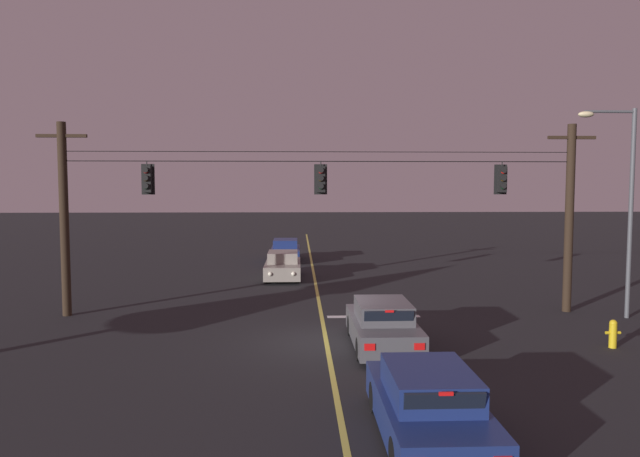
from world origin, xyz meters
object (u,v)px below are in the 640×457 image
traffic_light_left_inner (321,179)px  car_oncoming_lead (283,266)px  car_oncoming_trailing (285,251)px  car_waiting_near_lane (382,325)px  fire_hydrant (613,333)px  car_waiting_second_near (428,406)px  traffic_light_leftmost (147,179)px  street_lamp_corner (623,192)px  traffic_light_centre (502,179)px

traffic_light_left_inner → car_oncoming_lead: (-1.63, 8.32, -4.37)m
car_oncoming_lead → car_oncoming_trailing: size_ratio=1.00×
car_waiting_near_lane → fire_hydrant: 6.79m
car_oncoming_trailing → fire_hydrant: bearing=-63.6°
car_oncoming_lead → car_oncoming_trailing: 7.00m
car_waiting_second_near → car_oncoming_lead: bearing=99.5°
traffic_light_leftmost → street_lamp_corner: bearing=-3.8°
traffic_light_left_inner → traffic_light_centre: 6.77m
car_oncoming_trailing → street_lamp_corner: bearing=-53.1°
car_oncoming_lead → street_lamp_corner: bearing=-37.5°
traffic_light_centre → car_waiting_second_near: (-5.20, -10.83, -4.37)m
traffic_light_leftmost → car_waiting_second_near: size_ratio=0.28×
car_oncoming_trailing → fire_hydrant: car_oncoming_trailing is taller
car_oncoming_lead → street_lamp_corner: size_ratio=0.59×
car_waiting_second_near → fire_hydrant: 9.04m
street_lamp_corner → fire_hydrant: (-2.31, -3.78, -4.10)m
street_lamp_corner → fire_hydrant: 6.04m
traffic_light_centre → fire_hydrant: (1.65, -4.92, -4.58)m
car_oncoming_trailing → fire_hydrant: size_ratio=5.26×
car_oncoming_trailing → car_waiting_second_near: 26.35m
traffic_light_leftmost → car_oncoming_lead: (4.72, 8.32, -4.37)m
traffic_light_centre → car_waiting_near_lane: traffic_light_centre is taller
car_waiting_near_lane → car_waiting_second_near: size_ratio=1.00×
traffic_light_centre → car_oncoming_trailing: 18.02m
traffic_light_leftmost → traffic_light_centre: 13.11m
traffic_light_left_inner → street_lamp_corner: 10.80m
traffic_light_centre → car_waiting_near_lane: bearing=-138.2°
traffic_light_centre → car_oncoming_trailing: (-8.41, 15.33, -4.37)m
traffic_light_left_inner → street_lamp_corner: (10.73, -1.14, -0.47)m
fire_hydrant → traffic_light_left_inner: bearing=149.7°
car_waiting_near_lane → car_waiting_second_near: bearing=-90.6°
car_oncoming_trailing → street_lamp_corner: (12.37, -16.47, 3.90)m
traffic_light_centre → car_oncoming_trailing: traffic_light_centre is taller
car_waiting_second_near → street_lamp_corner: bearing=46.6°
traffic_light_left_inner → car_oncoming_lead: size_ratio=0.28×
traffic_light_centre → car_oncoming_trailing: bearing=118.8°
traffic_light_centre → fire_hydrant: bearing=-71.5°
car_waiting_near_lane → car_oncoming_lead: 13.31m
car_oncoming_lead → fire_hydrant: 16.63m
car_oncoming_lead → car_waiting_second_near: size_ratio=1.02×
car_waiting_near_lane → street_lamp_corner: street_lamp_corner is taller
traffic_light_left_inner → car_oncoming_trailing: (-1.64, 15.33, -4.37)m
traffic_light_leftmost → traffic_light_left_inner: (6.34, 0.00, 0.00)m
traffic_light_left_inner → car_oncoming_trailing: 16.02m
traffic_light_left_inner → car_waiting_near_lane: bearing=-70.3°
traffic_light_leftmost → car_waiting_near_lane: traffic_light_leftmost is taller
traffic_light_leftmost → traffic_light_left_inner: 6.34m
traffic_light_left_inner → car_waiting_second_near: bearing=-81.7°
traffic_light_left_inner → car_waiting_second_near: traffic_light_left_inner is taller
traffic_light_left_inner → car_oncoming_trailing: size_ratio=0.28×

